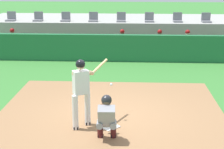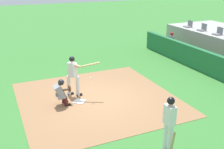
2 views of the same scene
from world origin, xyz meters
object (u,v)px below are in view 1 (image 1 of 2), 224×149
catcher_crouched (106,116)px  stadium_seat_2 (66,19)px  batter_at_plate (82,89)px  stadium_seat_7 (206,20)px  dugout_player_1 (122,43)px  stadium_seat_6 (178,19)px  stadium_seat_1 (38,18)px  dugout_player_3 (187,44)px  stadium_seat_4 (121,19)px  dugout_player_2 (160,43)px  stadium_seat_0 (11,18)px  stadium_seat_5 (149,19)px  stadium_seat_3 (93,19)px  home_plate (109,126)px  dugout_player_0 (12,42)px

catcher_crouched → stadium_seat_2: 11.30m
batter_at_plate → stadium_seat_7: size_ratio=3.76×
dugout_player_1 → stadium_seat_6: size_ratio=2.71×
batter_at_plate → stadium_seat_1: 10.83m
dugout_player_3 → stadium_seat_4: bearing=147.1°
stadium_seat_6 → stadium_seat_2: bearing=180.0°
dugout_player_1 → stadium_seat_6: 3.55m
batter_at_plate → stadium_seat_2: (-2.21, 10.19, 0.50)m
dugout_player_2 → stadium_seat_4: 2.89m
dugout_player_1 → stadium_seat_1: 4.96m
stadium_seat_0 → stadium_seat_2: size_ratio=1.00×
dugout_player_1 → stadium_seat_5: bearing=56.7°
catcher_crouched → stadium_seat_0: 12.35m
batter_at_plate → catcher_crouched: size_ratio=1.13×
dugout_player_1 → stadium_seat_1: bearing=155.4°
stadium_seat_5 → dugout_player_1: bearing=-123.3°
batter_at_plate → dugout_player_2: 8.55m
catcher_crouched → stadium_seat_3: stadium_seat_3 is taller
home_plate → stadium_seat_1: stadium_seat_1 is taller
stadium_seat_1 → stadium_seat_0: bearing=180.0°
stadium_seat_6 → batter_at_plate: bearing=-109.3°
stadium_seat_3 → stadium_seat_6: size_ratio=1.00×
home_plate → stadium_seat_4: bearing=90.0°
home_plate → dugout_player_0: 9.65m
dugout_player_2 → stadium_seat_6: size_ratio=2.71×
stadium_seat_1 → stadium_seat_2: same height
catcher_crouched → stadium_seat_0: bearing=117.9°
stadium_seat_2 → dugout_player_1: bearing=-34.2°
batter_at_plate → dugout_player_3: batter_at_plate is taller
catcher_crouched → dugout_player_2: bearing=78.1°
batter_at_plate → stadium_seat_6: size_ratio=3.76×
dugout_player_3 → stadium_seat_4: stadium_seat_4 is taller
batter_at_plate → stadium_seat_6: (3.57, 10.19, 0.50)m
dugout_player_0 → stadium_seat_0: 2.30m
stadium_seat_2 → stadium_seat_6: (5.78, 0.00, 0.00)m
stadium_seat_1 → stadium_seat_6: size_ratio=1.00×
stadium_seat_6 → stadium_seat_7: size_ratio=1.00×
catcher_crouched → stadium_seat_7: bearing=68.2°
catcher_crouched → stadium_seat_6: 11.31m
dugout_player_1 → stadium_seat_6: bearing=36.2°
batter_at_plate → stadium_seat_2: 10.44m
catcher_crouched → stadium_seat_7: stadium_seat_7 is taller
stadium_seat_4 → stadium_seat_7: bearing=0.0°
stadium_seat_3 → stadium_seat_5: size_ratio=1.00×
stadium_seat_1 → stadium_seat_3: same height
stadium_seat_5 → stadium_seat_7: bearing=0.0°
dugout_player_2 → stadium_seat_3: stadium_seat_3 is taller
stadium_seat_7 → stadium_seat_3: bearing=180.0°
dugout_player_1 → stadium_seat_4: size_ratio=2.71×
dugout_player_1 → stadium_seat_7: (4.22, 2.03, 0.86)m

